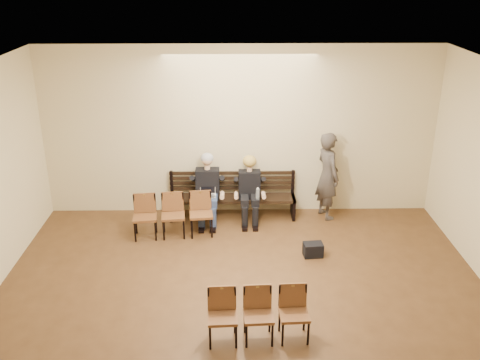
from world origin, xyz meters
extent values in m
cube|color=beige|center=(0.00, 5.00, 1.75)|extent=(8.00, 0.02, 3.50)
cube|color=white|center=(0.00, 0.00, 3.50)|extent=(8.00, 10.00, 0.02)
cube|color=black|center=(-0.16, 4.65, 0.23)|extent=(2.60, 0.90, 0.45)
cube|color=silver|center=(-0.65, 4.35, 0.56)|extent=(0.32, 0.26, 0.23)
cylinder|color=silver|center=(0.34, 4.25, 0.57)|extent=(0.09, 0.09, 0.24)
cube|color=black|center=(1.29, 3.02, 0.13)|extent=(0.36, 0.27, 0.25)
imported|color=#3D3732|center=(1.78, 4.65, 1.05)|extent=(0.74, 0.89, 2.10)
cube|color=brown|center=(-1.30, 3.85, 0.42)|extent=(1.55, 0.61, 0.84)
cube|color=brown|center=(0.19, 0.73, 0.39)|extent=(1.43, 0.50, 0.78)
camera|label=1|loc=(-0.16, -5.40, 4.95)|focal=40.00mm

